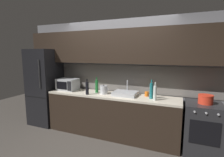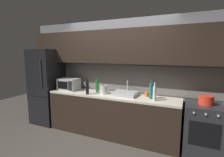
{
  "view_description": "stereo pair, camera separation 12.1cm",
  "coord_description": "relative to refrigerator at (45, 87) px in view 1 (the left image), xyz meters",
  "views": [
    {
      "loc": [
        1.35,
        -2.32,
        1.75
      ],
      "look_at": [
        0.03,
        0.9,
        1.24
      ],
      "focal_mm": 27.13,
      "sensor_mm": 36.0,
      "label": 1
    },
    {
      "loc": [
        1.47,
        -2.28,
        1.75
      ],
      "look_at": [
        0.03,
        0.9,
        1.24
      ],
      "focal_mm": 27.13,
      "sensor_mm": 36.0,
      "label": 2
    }
  ],
  "objects": [
    {
      "name": "wine_bottle_clear",
      "position": [
        2.72,
        -0.12,
        0.11
      ],
      "size": [
        0.06,
        0.06,
        0.34
      ],
      "color": "silver",
      "rests_on": "counter_run"
    },
    {
      "name": "mug_orange",
      "position": [
        2.52,
        0.13,
        0.02
      ],
      "size": [
        0.08,
        0.08,
        0.09
      ],
      "primitive_type": "cylinder",
      "color": "orange",
      "rests_on": "counter_run"
    },
    {
      "name": "counter_run",
      "position": [
        1.79,
        0.0,
        -0.48
      ],
      "size": [
        2.83,
        0.6,
        0.9
      ],
      "color": "black",
      "rests_on": "ground"
    },
    {
      "name": "cooking_pot",
      "position": [
        3.56,
        0.0,
        0.05
      ],
      "size": [
        0.24,
        0.24,
        0.15
      ],
      "color": "red",
      "rests_on": "oven_range"
    },
    {
      "name": "wine_bottle_green",
      "position": [
        1.44,
        0.04,
        0.11
      ],
      "size": [
        0.07,
        0.07,
        0.35
      ],
      "color": "#1E6B2D",
      "rests_on": "counter_run"
    },
    {
      "name": "ground_plane",
      "position": [
        1.79,
        -0.9,
        -0.93
      ],
      "size": [
        10.0,
        10.0,
        0.0
      ],
      "primitive_type": "plane",
      "color": "#3D3833"
    },
    {
      "name": "kettle",
      "position": [
        1.63,
        -0.01,
        0.06
      ],
      "size": [
        0.19,
        0.16,
        0.2
      ],
      "color": "#B7BABF",
      "rests_on": "counter_run"
    },
    {
      "name": "back_wall",
      "position": [
        1.79,
        0.3,
        0.62
      ],
      "size": [
        4.57,
        0.44,
        2.5
      ],
      "color": "slate",
      "rests_on": "ground"
    },
    {
      "name": "microwave",
      "position": [
        0.68,
        0.02,
        0.1
      ],
      "size": [
        0.46,
        0.35,
        0.27
      ],
      "color": "#A8AAAF",
      "rests_on": "counter_run"
    },
    {
      "name": "sink_basin",
      "position": [
        2.1,
        0.03,
        0.01
      ],
      "size": [
        0.48,
        0.38,
        0.3
      ],
      "color": "#ADAFB5",
      "rests_on": "counter_run"
    },
    {
      "name": "refrigerator",
      "position": [
        0.0,
        0.0,
        0.0
      ],
      "size": [
        0.68,
        0.69,
        1.86
      ],
      "color": "black",
      "rests_on": "ground"
    },
    {
      "name": "wine_bottle_dark",
      "position": [
        1.34,
        -0.2,
        0.11
      ],
      "size": [
        0.07,
        0.07,
        0.33
      ],
      "color": "black",
      "rests_on": "counter_run"
    },
    {
      "name": "oven_range",
      "position": [
        3.55,
        -0.0,
        -0.48
      ],
      "size": [
        0.6,
        0.62,
        0.9
      ],
      "color": "#232326",
      "rests_on": "ground"
    },
    {
      "name": "wine_bottle_teal",
      "position": [
        2.64,
        -0.02,
        0.12
      ],
      "size": [
        0.07,
        0.07,
        0.37
      ],
      "color": "#19666B",
      "rests_on": "counter_run"
    }
  ]
}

